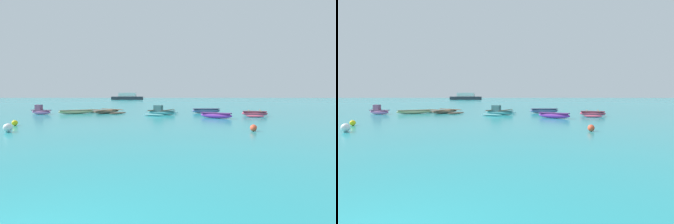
{
  "view_description": "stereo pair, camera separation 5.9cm",
  "coord_description": "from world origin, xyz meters",
  "views": [
    {
      "loc": [
        2.09,
        -2.39,
        2.04
      ],
      "look_at": [
        1.79,
        22.84,
        0.25
      ],
      "focal_mm": 28.0,
      "sensor_mm": 36.0,
      "label": 1
    },
    {
      "loc": [
        2.15,
        -2.39,
        2.04
      ],
      "look_at": [
        1.79,
        22.84,
        0.25
      ],
      "focal_mm": 28.0,
      "sensor_mm": 36.0,
      "label": 2
    }
  ],
  "objects": [
    {
      "name": "mooring_buoy_0",
      "position": [
        -6.55,
        11.24,
        0.23
      ],
      "size": [
        0.46,
        0.46,
        0.46
      ],
      "color": "white",
      "rests_on": "ground_plane"
    },
    {
      "name": "moored_boat_5",
      "position": [
        -7.43,
        23.7,
        0.23
      ],
      "size": [
        3.22,
        2.07,
        0.41
      ],
      "rotation": [
        0.0,
        0.0,
        0.51
      ],
      "color": "beige",
      "rests_on": "ground_plane"
    },
    {
      "name": "mooring_buoy_1",
      "position": [
        6.55,
        11.7,
        0.18
      ],
      "size": [
        0.37,
        0.37,
        0.37
      ],
      "color": "#E54C2D",
      "rests_on": "ground_plane"
    },
    {
      "name": "distant_ferry",
      "position": [
        -12.26,
        83.46,
        0.91
      ],
      "size": [
        10.2,
        2.24,
        2.24
      ],
      "color": "#2D333D",
      "rests_on": "ground_plane"
    },
    {
      "name": "mooring_buoy_2",
      "position": [
        -7.82,
        13.97,
        0.18
      ],
      "size": [
        0.35,
        0.35,
        0.35
      ],
      "color": "yellow",
      "rests_on": "ground_plane"
    },
    {
      "name": "moored_boat_2",
      "position": [
        1.12,
        22.76,
        0.29
      ],
      "size": [
        3.33,
        4.13,
        0.91
      ],
      "rotation": [
        0.0,
        0.0,
        -0.39
      ],
      "color": "#539FA6",
      "rests_on": "ground_plane"
    },
    {
      "name": "moored_boat_3",
      "position": [
        5.8,
        19.18,
        0.26
      ],
      "size": [
        2.61,
        1.97,
        0.47
      ],
      "rotation": [
        0.0,
        0.0,
        -0.58
      ],
      "color": "purple",
      "rests_on": "ground_plane"
    },
    {
      "name": "moored_boat_0",
      "position": [
        -10.67,
        22.98,
        0.33
      ],
      "size": [
        2.26,
        1.09,
        0.94
      ],
      "rotation": [
        0.0,
        0.0,
        -0.28
      ],
      "color": "#CA6CA9",
      "rests_on": "ground_plane"
    },
    {
      "name": "moored_boat_1",
      "position": [
        -4.57,
        24.52,
        0.19
      ],
      "size": [
        4.19,
        3.9,
        0.41
      ],
      "rotation": [
        0.0,
        0.0,
        0.94
      ],
      "color": "#9C7A63",
      "rests_on": "ground_plane"
    },
    {
      "name": "moored_boat_4",
      "position": [
        9.67,
        21.35,
        0.24
      ],
      "size": [
        2.33,
        3.43,
        0.5
      ],
      "rotation": [
        0.0,
        0.0,
        -0.28
      ],
      "color": "#DA4A69",
      "rests_on": "ground_plane"
    },
    {
      "name": "moored_boat_6",
      "position": [
        5.74,
        24.78,
        0.27
      ],
      "size": [
        3.02,
        0.96,
        0.49
      ],
      "rotation": [
        0.0,
        0.0,
        0.08
      ],
      "color": "#576AA0",
      "rests_on": "ground_plane"
    }
  ]
}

